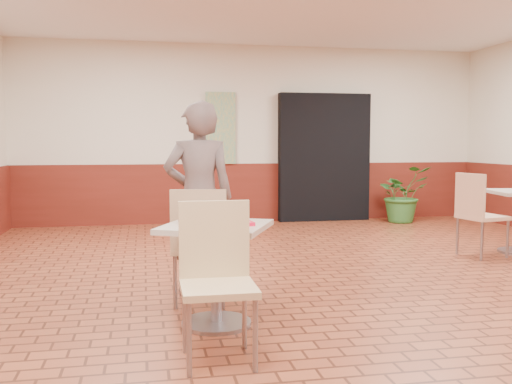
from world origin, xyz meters
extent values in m
cube|color=brown|center=(0.00, 0.00, 0.00)|extent=(8.00, 10.00, 0.01)
cube|color=beige|center=(0.00, 5.00, 1.50)|extent=(8.00, 0.01, 3.00)
cube|color=#5E1B12|center=(0.00, 4.98, 0.50)|extent=(8.00, 0.04, 1.00)
cube|color=black|center=(1.20, 4.88, 1.10)|extent=(1.60, 0.22, 2.20)
cube|color=gray|center=(-0.60, 4.94, 1.60)|extent=(0.50, 0.03, 1.20)
cube|color=#BAAC96|center=(-1.36, -0.47, 0.74)|extent=(0.72, 0.72, 0.04)
cylinder|color=gray|center=(-1.36, -0.47, 0.36)|extent=(0.08, 0.08, 0.72)
cylinder|color=gray|center=(-1.36, -0.47, 0.02)|extent=(0.52, 0.52, 0.03)
cube|color=#D4B37F|center=(-1.44, -1.19, 0.47)|extent=(0.46, 0.46, 0.04)
cube|color=#D4B37F|center=(-1.43, -0.98, 0.74)|extent=(0.46, 0.04, 0.50)
cylinder|color=gray|center=(-1.63, -1.38, 0.22)|extent=(0.03, 0.03, 0.45)
cylinder|color=gray|center=(-1.24, -1.39, 0.22)|extent=(0.03, 0.03, 0.45)
cylinder|color=gray|center=(-1.63, -0.99, 0.22)|extent=(0.03, 0.03, 0.45)
cylinder|color=gray|center=(-1.24, -0.99, 0.22)|extent=(0.03, 0.03, 0.45)
cube|color=tan|center=(-1.41, 0.16, 0.47)|extent=(0.53, 0.53, 0.04)
cube|color=tan|center=(-1.45, -0.04, 0.74)|extent=(0.45, 0.12, 0.50)
cylinder|color=gray|center=(-1.18, 0.32, 0.22)|extent=(0.03, 0.03, 0.44)
cylinder|color=gray|center=(-1.57, 0.39, 0.22)|extent=(0.03, 0.03, 0.44)
cylinder|color=gray|center=(-1.26, -0.06, 0.22)|extent=(0.03, 0.03, 0.44)
cylinder|color=gray|center=(-1.64, 0.01, 0.22)|extent=(0.03, 0.03, 0.44)
imported|color=#675450|center=(-1.39, 0.51, 0.86)|extent=(0.64, 0.42, 1.73)
cube|color=red|center=(-1.36, -0.47, 0.78)|extent=(0.49, 0.38, 0.03)
cube|color=#E18585|center=(-1.36, -0.47, 0.79)|extent=(0.44, 0.33, 0.00)
torus|color=#F3B658|center=(-1.46, -0.45, 0.81)|extent=(0.12, 0.12, 0.03)
ellipsoid|color=#D98C3F|center=(-1.31, -0.54, 0.81)|extent=(0.15, 0.12, 0.04)
cube|color=beige|center=(-1.31, -0.54, 0.83)|extent=(0.13, 0.10, 0.01)
ellipsoid|color=#B78319|center=(-1.36, -0.52, 0.80)|extent=(0.03, 0.03, 0.02)
cylinder|color=white|center=(-1.23, -0.36, 0.84)|extent=(0.07, 0.07, 0.09)
cylinder|color=blue|center=(-1.23, -0.36, 0.84)|extent=(0.07, 0.07, 0.02)
cube|color=#E5B189|center=(2.09, 1.49, 0.47)|extent=(0.54, 0.54, 0.04)
cube|color=#E5B189|center=(1.89, 1.45, 0.75)|extent=(0.12, 0.46, 0.51)
cylinder|color=gray|center=(2.33, 1.34, 0.23)|extent=(0.03, 0.03, 0.45)
cylinder|color=gray|center=(2.25, 1.72, 0.23)|extent=(0.03, 0.03, 0.45)
cylinder|color=gray|center=(1.94, 1.26, 0.23)|extent=(0.03, 0.03, 0.45)
cylinder|color=gray|center=(1.86, 1.65, 0.23)|extent=(0.03, 0.03, 0.45)
imported|color=#326F2C|center=(2.45, 4.40, 0.48)|extent=(0.99, 0.90, 0.96)
camera|label=1|loc=(-1.87, -4.61, 1.36)|focal=40.00mm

